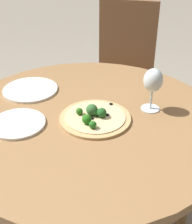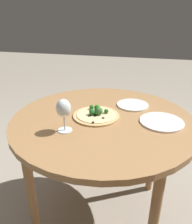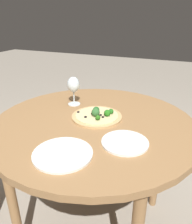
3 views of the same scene
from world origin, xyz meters
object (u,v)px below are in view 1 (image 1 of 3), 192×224
at_px(chair, 123,74).
at_px(pizza, 95,117).
at_px(plate_far, 30,90).
at_px(plate_near, 18,123).
at_px(wine_glass, 153,82).

distance_m(chair, pizza, 0.98).
bearing_deg(pizza, chair, 119.03).
bearing_deg(plate_far, plate_near, -49.19).
bearing_deg(plate_near, chair, 104.43).
bearing_deg(plate_far, pizza, 1.34).
height_order(chair, pizza, chair).
bearing_deg(wine_glass, pizza, -120.57).
xyz_separation_m(pizza, plate_far, (-0.37, -0.01, -0.01)).
xyz_separation_m(chair, wine_glass, (0.58, -0.63, 0.36)).
bearing_deg(plate_near, plate_far, 130.81).
relative_size(wine_glass, plate_near, 0.85).
height_order(pizza, wine_glass, wine_glass).
bearing_deg(chair, wine_glass, -74.42).
relative_size(pizza, wine_glass, 1.56).
height_order(pizza, plate_far, pizza).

